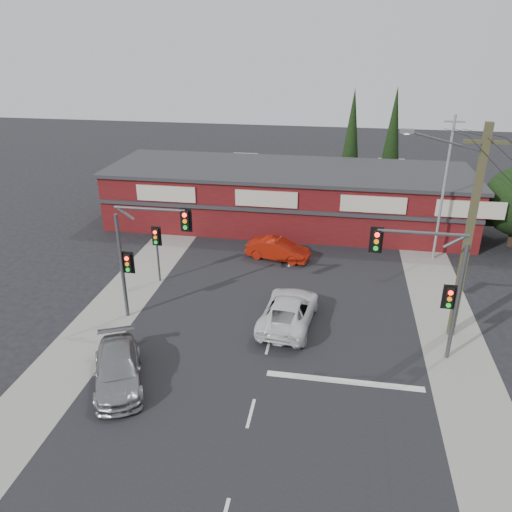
% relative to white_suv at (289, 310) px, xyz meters
% --- Properties ---
extents(ground, '(120.00, 120.00, 0.00)m').
position_rel_white_suv_xyz_m(ground, '(-0.70, -2.67, -0.72)').
color(ground, black).
rests_on(ground, ground).
extents(road_strip, '(14.00, 70.00, 0.01)m').
position_rel_white_suv_xyz_m(road_strip, '(-0.70, 2.33, -0.71)').
color(road_strip, black).
rests_on(road_strip, ground).
extents(verge_left, '(3.00, 70.00, 0.02)m').
position_rel_white_suv_xyz_m(verge_left, '(-9.20, 2.33, -0.71)').
color(verge_left, gray).
rests_on(verge_left, ground).
extents(verge_right, '(3.00, 70.00, 0.02)m').
position_rel_white_suv_xyz_m(verge_right, '(7.80, 2.33, -0.71)').
color(verge_right, gray).
rests_on(verge_right, ground).
extents(stop_line, '(6.50, 0.35, 0.01)m').
position_rel_white_suv_xyz_m(stop_line, '(2.80, -4.17, -0.70)').
color(stop_line, silver).
rests_on(stop_line, ground).
extents(white_suv, '(2.89, 5.38, 1.44)m').
position_rel_white_suv_xyz_m(white_suv, '(0.00, 0.00, 0.00)').
color(white_suv, silver).
rests_on(white_suv, ground).
extents(silver_suv, '(3.61, 4.98, 1.34)m').
position_rel_white_suv_xyz_m(silver_suv, '(-6.40, -5.81, -0.05)').
color(silver_suv, gray).
rests_on(silver_suv, ground).
extents(red_sedan, '(4.23, 2.23, 1.33)m').
position_rel_white_suv_xyz_m(red_sedan, '(-1.51, 7.57, -0.06)').
color(red_sedan, '#9B1809').
rests_on(red_sedan, ground).
extents(lane_dashes, '(0.12, 52.83, 0.01)m').
position_rel_white_suv_xyz_m(lane_dashes, '(-0.70, 4.94, -0.70)').
color(lane_dashes, silver).
rests_on(lane_dashes, ground).
extents(shop_building, '(27.30, 8.40, 4.22)m').
position_rel_white_suv_xyz_m(shop_building, '(-1.70, 14.31, 1.42)').
color(shop_building, '#501012').
rests_on(shop_building, ground).
extents(conifer_near, '(1.80, 1.80, 9.25)m').
position_rel_white_suv_xyz_m(conifer_near, '(2.80, 21.33, 4.76)').
color(conifer_near, '#2D2116').
rests_on(conifer_near, ground).
extents(conifer_far, '(1.80, 1.80, 9.25)m').
position_rel_white_suv_xyz_m(conifer_far, '(6.30, 23.33, 4.76)').
color(conifer_far, '#2D2116').
rests_on(conifer_far, ground).
extents(traffic_mast_left, '(3.77, 0.27, 5.97)m').
position_rel_white_suv_xyz_m(traffic_mast_left, '(-7.13, -0.67, 3.21)').
color(traffic_mast_left, '#47494C').
rests_on(traffic_mast_left, ground).
extents(traffic_mast_right, '(3.96, 0.27, 5.97)m').
position_rel_white_suv_xyz_m(traffic_mast_right, '(6.16, -1.67, 3.23)').
color(traffic_mast_right, '#47494C').
rests_on(traffic_mast_right, ground).
extents(pedestal_signal, '(0.55, 0.27, 3.38)m').
position_rel_white_suv_xyz_m(pedestal_signal, '(-7.90, 3.33, 1.69)').
color(pedestal_signal, '#47494C').
rests_on(pedestal_signal, ground).
extents(utility_pole, '(4.38, 0.59, 10.00)m').
position_rel_white_suv_xyz_m(utility_pole, '(7.66, 0.31, 4.68)').
color(utility_pole, '#4C482B').
rests_on(utility_pole, ground).
extents(steel_pole, '(1.20, 0.16, 9.00)m').
position_rel_white_suv_xyz_m(steel_pole, '(8.30, 9.33, 3.98)').
color(steel_pole, gray).
rests_on(steel_pole, ground).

